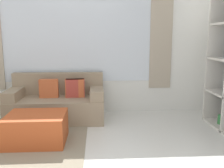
# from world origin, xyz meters

# --- Properties ---
(wall_back) EXTENTS (6.62, 0.11, 2.70)m
(wall_back) POSITION_xyz_m (0.00, 3.24, 1.36)
(wall_back) COLOR white
(wall_back) RESTS_ON ground_plane
(couch_main) EXTENTS (1.73, 0.84, 0.85)m
(couch_main) POSITION_xyz_m (-0.37, 2.78, 0.32)
(couch_main) COLOR gray
(couch_main) RESTS_ON ground_plane
(ottoman) EXTENTS (0.83, 0.67, 0.43)m
(ottoman) POSITION_xyz_m (-0.51, 1.70, 0.22)
(ottoman) COLOR #B74C23
(ottoman) RESTS_ON ground_plane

